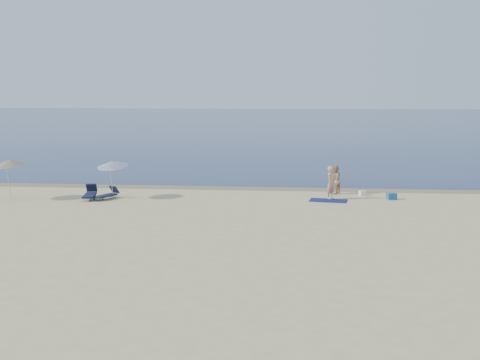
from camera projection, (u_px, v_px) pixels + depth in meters
The scene contains 12 objects.
ground at pixel (215, 302), 16.44m from camera, with size 160.00×160.00×0.00m, color beige.
sea at pixel (287, 121), 114.89m from camera, with size 240.00×160.00×0.01m, color #0B1D46.
wet_sand_strip at pixel (260, 188), 35.54m from camera, with size 240.00×1.60×0.00m, color #847254.
person_left at pixel (331, 183), 31.95m from camera, with size 0.65×0.43×1.78m, color tan.
person_right at pixel (335, 180), 33.57m from camera, with size 0.78×0.61×1.61m, color tan.
beach_towel at pixel (328, 200), 31.58m from camera, with size 1.93×1.07×0.03m, color #0F174E.
white_bag at pixel (362, 193), 33.19m from camera, with size 0.31×0.27×0.27m, color white.
blue_cooler at pixel (391, 196), 31.95m from camera, with size 0.49×0.35×0.35m, color #1C5698.
umbrella_near at pixel (113, 164), 32.13m from camera, with size 2.04×2.06×2.19m.
umbrella_far at pixel (10, 162), 31.79m from camera, with size 2.15×2.17×2.28m.
lounger_left at pixel (90, 194), 32.06m from camera, with size 0.87×1.78×0.75m.
lounger_right at pixel (107, 195), 32.06m from camera, with size 1.11×1.55×0.66m.
Camera 1 is at (2.20, -15.63, 5.72)m, focal length 45.00 mm.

